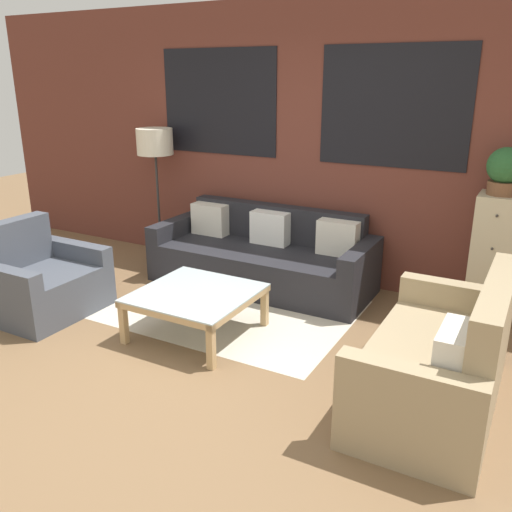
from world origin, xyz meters
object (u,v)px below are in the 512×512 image
at_px(settee_vintage, 441,365).
at_px(armchair_corner, 42,283).
at_px(coffee_table, 196,298).
at_px(couch_dark, 263,258).
at_px(floor_lamp, 155,147).
at_px(drawer_cabinet, 492,258).
at_px(potted_plant, 505,170).

relative_size(settee_vintage, armchair_corner, 1.61).
height_order(settee_vintage, coffee_table, settee_vintage).
bearing_deg(settee_vintage, coffee_table, 176.84).
relative_size(couch_dark, floor_lamp, 1.50).
relative_size(couch_dark, armchair_corner, 2.40).
xyz_separation_m(armchair_corner, drawer_cabinet, (3.59, 1.80, 0.29)).
xyz_separation_m(coffee_table, floor_lamp, (-1.51, 1.44, 0.99)).
height_order(floor_lamp, drawer_cabinet, floor_lamp).
bearing_deg(coffee_table, couch_dark, 92.32).
xyz_separation_m(floor_lamp, drawer_cabinet, (3.60, 0.07, -0.75)).
height_order(couch_dark, coffee_table, couch_dark).
relative_size(floor_lamp, potted_plant, 3.85).
height_order(couch_dark, floor_lamp, floor_lamp).
relative_size(floor_lamp, drawer_cabinet, 1.34).
distance_m(settee_vintage, coffee_table, 1.99).
height_order(armchair_corner, coffee_table, armchair_corner).
height_order(couch_dark, settee_vintage, settee_vintage).
distance_m(settee_vintage, floor_lamp, 3.96).
bearing_deg(coffee_table, drawer_cabinet, 35.84).
xyz_separation_m(couch_dark, armchair_corner, (-1.45, -1.58, -0.01)).
distance_m(floor_lamp, potted_plant, 3.60).
height_order(armchair_corner, drawer_cabinet, drawer_cabinet).
bearing_deg(armchair_corner, couch_dark, 47.47).
xyz_separation_m(couch_dark, coffee_table, (0.05, -1.29, 0.05)).
height_order(settee_vintage, floor_lamp, floor_lamp).
distance_m(couch_dark, coffee_table, 1.29).
xyz_separation_m(couch_dark, floor_lamp, (-1.46, 0.15, 1.03)).
height_order(settee_vintage, drawer_cabinet, drawer_cabinet).
relative_size(armchair_corner, drawer_cabinet, 0.84).
distance_m(settee_vintage, drawer_cabinet, 1.64).
bearing_deg(floor_lamp, couch_dark, -5.97).
bearing_deg(floor_lamp, settee_vintage, -23.87).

